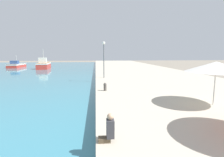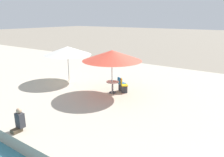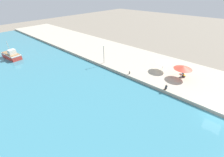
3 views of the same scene
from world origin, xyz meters
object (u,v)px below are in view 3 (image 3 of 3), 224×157
(person_at_quay, at_px, (166,87))
(cafe_umbrella_white, at_px, (164,61))
(lamppost, at_px, (104,51))
(fishing_boat_near, at_px, (12,55))
(cafe_umbrella_pink, at_px, (183,68))
(cafe_chair_left, at_px, (183,75))
(mooring_bollard, at_px, (130,72))
(cafe_table, at_px, (181,75))
(cafe_chair_right, at_px, (184,76))

(person_at_quay, bearing_deg, cafe_umbrella_white, 30.54)
(cafe_umbrella_white, distance_m, lamppost, 14.07)
(fishing_boat_near, distance_m, cafe_umbrella_white, 40.08)
(cafe_umbrella_pink, bearing_deg, fishing_boat_near, 116.13)
(cafe_chair_left, relative_size, mooring_bollard, 1.39)
(fishing_boat_near, distance_m, cafe_table, 43.66)
(cafe_table, height_order, person_at_quay, person_at_quay)
(cafe_chair_right, xyz_separation_m, person_at_quay, (-6.69, 0.97, 0.12))
(fishing_boat_near, distance_m, cafe_umbrella_pink, 43.70)
(cafe_umbrella_pink, bearing_deg, cafe_umbrella_white, 82.66)
(cafe_umbrella_pink, xyz_separation_m, cafe_chair_right, (0.67, -0.46, -2.11))
(cafe_umbrella_pink, distance_m, mooring_bollard, 10.86)
(cafe_umbrella_white, bearing_deg, fishing_boat_near, 119.63)
(cafe_table, bearing_deg, cafe_umbrella_pink, -156.36)
(fishing_boat_near, xyz_separation_m, cafe_chair_left, (20.10, -39.34, -0.03))
(cafe_chair_left, height_order, person_at_quay, person_at_quay)
(person_at_quay, bearing_deg, cafe_umbrella_pink, -4.82)
(cafe_chair_right, bearing_deg, person_at_quay, -48.96)
(cafe_umbrella_white, bearing_deg, cafe_chair_right, -88.76)
(cafe_umbrella_pink, distance_m, lamppost, 17.95)
(cafe_table, relative_size, person_at_quay, 0.79)
(cafe_umbrella_pink, relative_size, lamppost, 0.79)
(cafe_umbrella_pink, height_order, cafe_umbrella_white, cafe_umbrella_pink)
(cafe_chair_right, bearing_deg, cafe_chair_left, -165.18)
(fishing_boat_near, relative_size, lamppost, 1.45)
(cafe_chair_right, relative_size, lamppost, 0.20)
(cafe_umbrella_white, relative_size, cafe_chair_right, 3.82)
(cafe_table, distance_m, person_at_quay, 6.23)
(cafe_umbrella_pink, xyz_separation_m, cafe_chair_left, (0.88, -0.16, -2.11))
(cafe_chair_left, bearing_deg, cafe_chair_right, -14.82)
(fishing_boat_near, xyz_separation_m, cafe_chair_right, (19.89, -39.65, -0.03))
(fishing_boat_near, relative_size, cafe_umbrella_pink, 1.84)
(fishing_boat_near, xyz_separation_m, person_at_quay, (13.21, -38.68, 0.10))
(cafe_chair_left, xyz_separation_m, cafe_chair_right, (-0.21, -0.31, 0.00))
(cafe_chair_right, distance_m, lamppost, 18.79)
(cafe_table, distance_m, mooring_bollard, 10.70)
(cafe_umbrella_white, height_order, cafe_table, cafe_umbrella_white)
(person_at_quay, bearing_deg, mooring_bollard, 87.83)
(mooring_bollard, bearing_deg, cafe_umbrella_pink, -57.72)
(cafe_umbrella_white, distance_m, cafe_chair_right, 5.23)
(cafe_table, bearing_deg, cafe_umbrella_white, 85.13)
(cafe_umbrella_white, height_order, lamppost, lamppost)
(fishing_boat_near, height_order, person_at_quay, fishing_boat_near)
(cafe_umbrella_pink, distance_m, person_at_quay, 6.36)
(mooring_bollard, xyz_separation_m, lamppost, (0.29, 8.09, 2.74))
(cafe_umbrella_pink, distance_m, cafe_table, 1.91)
(cafe_umbrella_white, distance_m, cafe_table, 4.66)
(cafe_chair_left, bearing_deg, fishing_boat_near, -133.30)
(cafe_umbrella_pink, bearing_deg, cafe_chair_left, -10.04)
(mooring_bollard, distance_m, lamppost, 8.55)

